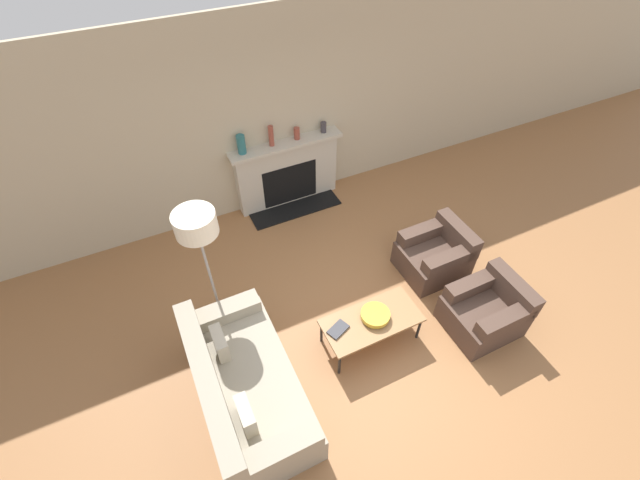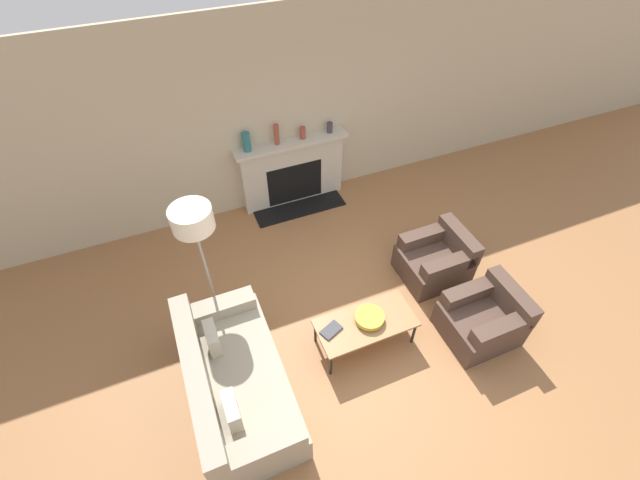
{
  "view_description": "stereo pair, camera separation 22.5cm",
  "coord_description": "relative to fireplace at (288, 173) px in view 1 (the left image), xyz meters",
  "views": [
    {
      "loc": [
        -1.9,
        -2.1,
        4.5
      ],
      "look_at": [
        -0.18,
        1.46,
        0.45
      ],
      "focal_mm": 24.0,
      "sensor_mm": 36.0,
      "label": 1
    },
    {
      "loc": [
        -1.69,
        -2.19,
        4.5
      ],
      "look_at": [
        -0.18,
        1.46,
        0.45
      ],
      "focal_mm": 24.0,
      "sensor_mm": 36.0,
      "label": 2
    }
  ],
  "objects": [
    {
      "name": "mantel_vase_center_left",
      "position": [
        -0.2,
        0.01,
        0.71
      ],
      "size": [
        0.07,
        0.07,
        0.31
      ],
      "color": "brown",
      "rests_on": "fireplace"
    },
    {
      "name": "coffee_table",
      "position": [
        -0.14,
        -2.8,
        -0.15
      ],
      "size": [
        1.13,
        0.53,
        0.41
      ],
      "color": "olive",
      "rests_on": "ground_plane"
    },
    {
      "name": "floor_lamp",
      "position": [
        -1.64,
        -1.72,
        0.94
      ],
      "size": [
        0.43,
        0.43,
        1.73
      ],
      "color": "gray",
      "rests_on": "ground_plane"
    },
    {
      "name": "fireplace",
      "position": [
        0.0,
        0.0,
        0.0
      ],
      "size": [
        1.71,
        0.59,
        1.08
      ],
      "color": "beige",
      "rests_on": "ground_plane"
    },
    {
      "name": "mantel_vase_right",
      "position": [
        0.62,
        0.01,
        0.63
      ],
      "size": [
        0.09,
        0.09,
        0.16
      ],
      "color": "#3D383D",
      "rests_on": "fireplace"
    },
    {
      "name": "wall_back",
      "position": [
        0.04,
        0.14,
        0.93
      ],
      "size": [
        18.0,
        0.06,
        2.9
      ],
      "color": "#BCAD8E",
      "rests_on": "ground_plane"
    },
    {
      "name": "bowl",
      "position": [
        -0.09,
        -2.78,
        -0.07
      ],
      "size": [
        0.33,
        0.33,
        0.08
      ],
      "color": "gold",
      "rests_on": "coffee_table"
    },
    {
      "name": "ground_plane",
      "position": [
        0.04,
        -2.9,
        -0.52
      ],
      "size": [
        18.0,
        18.0,
        0.0
      ],
      "primitive_type": "plane",
      "color": "#99663D"
    },
    {
      "name": "couch",
      "position": [
        -1.7,
        -2.86,
        -0.22
      ],
      "size": [
        0.93,
        1.84,
        0.8
      ],
      "rotation": [
        0.0,
        0.0,
        1.57
      ],
      "color": "#9E937F",
      "rests_on": "ground_plane"
    },
    {
      "name": "armchair_near",
      "position": [
        1.21,
        -3.21,
        -0.25
      ],
      "size": [
        0.83,
        0.73,
        0.69
      ],
      "rotation": [
        0.0,
        0.0,
        -1.57
      ],
      "color": "#4C382D",
      "rests_on": "ground_plane"
    },
    {
      "name": "book",
      "position": [
        -0.55,
        -2.75,
        -0.11
      ],
      "size": [
        0.27,
        0.22,
        0.02
      ],
      "rotation": [
        0.0,
        0.0,
        0.38
      ],
      "color": "#38383D",
      "rests_on": "coffee_table"
    },
    {
      "name": "mantel_vase_center_right",
      "position": [
        0.19,
        0.01,
        0.64
      ],
      "size": [
        0.09,
        0.09,
        0.18
      ],
      "color": "brown",
      "rests_on": "fireplace"
    },
    {
      "name": "armchair_far",
      "position": [
        1.21,
        -2.21,
        -0.25
      ],
      "size": [
        0.83,
        0.73,
        0.69
      ],
      "rotation": [
        0.0,
        0.0,
        -1.57
      ],
      "color": "#4C382D",
      "rests_on": "ground_plane"
    },
    {
      "name": "mantel_vase_left",
      "position": [
        -0.64,
        0.01,
        0.69
      ],
      "size": [
        0.12,
        0.12,
        0.28
      ],
      "color": "#28666B",
      "rests_on": "fireplace"
    }
  ]
}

